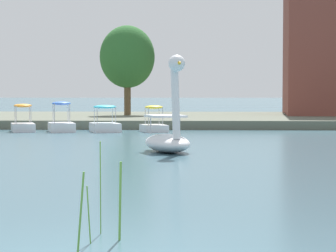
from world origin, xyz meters
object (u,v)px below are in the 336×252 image
Objects in this scene: pedal_boat_cyan at (105,124)px; pedal_boat_blue at (61,124)px; swan_boat at (168,134)px; pedal_boat_yellow at (154,124)px; tree_sapling_by_fence at (127,57)px; pedal_boat_orange at (23,123)px.

pedal_boat_blue reaches higher than pedal_boat_cyan.
swan_boat is 1.54× the size of pedal_boat_yellow.
pedal_boat_yellow is 0.34× the size of tree_sapling_by_fence.
pedal_boat_yellow is 0.95× the size of pedal_boat_orange.
pedal_boat_cyan is (-2.67, -0.09, 0.03)m from pedal_boat_yellow.
tree_sapling_by_fence is (4.54, 12.15, 4.25)m from pedal_boat_orange.
tree_sapling_by_fence is (0.03, 12.15, 4.26)m from pedal_boat_cyan.
pedal_boat_orange is 0.36× the size of tree_sapling_by_fence.
pedal_boat_cyan is at bearing -90.14° from tree_sapling_by_fence.
pedal_boat_yellow is 7.19m from pedal_boat_orange.
pedal_boat_yellow is 13.07m from tree_sapling_by_fence.
pedal_boat_blue is at bearing 116.36° from swan_boat.
pedal_boat_cyan reaches higher than pedal_boat_yellow.
pedal_boat_yellow is 5.04m from pedal_boat_blue.
pedal_boat_orange is (-8.48, 12.90, -0.20)m from swan_boat.
pedal_boat_cyan is at bearing 107.10° from swan_boat.
tree_sapling_by_fence is (-3.94, 25.05, 4.05)m from swan_boat.
pedal_boat_yellow is at bearing 1.95° from pedal_boat_cyan.
pedal_boat_yellow is 2.67m from pedal_boat_cyan.
tree_sapling_by_fence reaches higher than pedal_boat_cyan.
pedal_boat_cyan is 2.37m from pedal_boat_blue.
pedal_boat_blue is (-2.37, -0.11, -0.01)m from pedal_boat_cyan.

